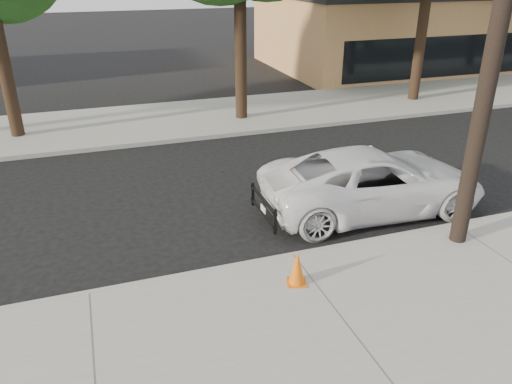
% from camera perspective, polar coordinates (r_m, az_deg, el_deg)
% --- Properties ---
extents(ground, '(120.00, 120.00, 0.00)m').
position_cam_1_polar(ground, '(12.11, 0.34, -2.73)').
color(ground, black).
rests_on(ground, ground).
extents(near_sidewalk, '(90.00, 4.40, 0.15)m').
position_cam_1_polar(near_sidewalk, '(8.77, 9.94, -14.58)').
color(near_sidewalk, gray).
rests_on(near_sidewalk, ground).
extents(far_sidewalk, '(90.00, 5.00, 0.15)m').
position_cam_1_polar(far_sidewalk, '(19.76, -7.88, 8.30)').
color(far_sidewalk, gray).
rests_on(far_sidewalk, ground).
extents(curb_near, '(90.00, 0.12, 0.16)m').
position_cam_1_polar(curb_near, '(10.37, 4.20, -7.42)').
color(curb_near, '#9E9B93').
rests_on(curb_near, ground).
extents(building_main, '(18.00, 10.00, 4.00)m').
position_cam_1_polar(building_main, '(32.84, 18.64, 17.24)').
color(building_main, '#B07949').
rests_on(building_main, ground).
extents(utility_pole, '(1.40, 0.34, 9.00)m').
position_cam_1_polar(utility_pole, '(10.36, 26.15, 17.48)').
color(utility_pole, black).
rests_on(utility_pole, near_sidewalk).
extents(police_cruiser, '(5.59, 2.83, 1.52)m').
position_cam_1_polar(police_cruiser, '(12.46, 13.21, 1.26)').
color(police_cruiser, white).
rests_on(police_cruiser, ground).
extents(traffic_cone, '(0.44, 0.44, 0.68)m').
position_cam_1_polar(traffic_cone, '(9.30, 4.71, -8.65)').
color(traffic_cone, orange).
rests_on(traffic_cone, near_sidewalk).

